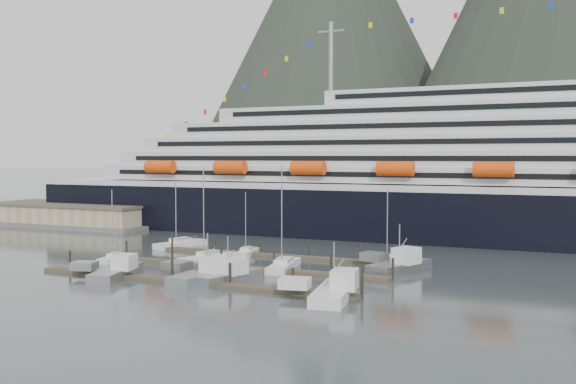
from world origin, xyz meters
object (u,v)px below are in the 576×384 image
trawler_c (207,273)px  sailboat_f (247,253)px  sailboat_b (209,259)px  sailboat_g (387,263)px  warehouse (74,216)px  trawler_e (399,265)px  trawler_b (227,275)px  sailboat_a (115,259)px  trawler_a (115,271)px  cruise_ship (520,181)px  sailboat_d (284,266)px  sailboat_e (181,245)px  trawler_d (333,291)px

trawler_c → sailboat_f: bearing=19.5°
sailboat_b → sailboat_g: bearing=-52.9°
warehouse → trawler_e: (89.87, -30.99, -1.29)m
trawler_b → sailboat_a: bearing=87.2°
sailboat_g → trawler_a: size_ratio=0.97×
trawler_c → sailboat_g: bearing=-35.3°
cruise_ship → sailboat_a: 78.46m
sailboat_d → sailboat_e: sailboat_d is taller
sailboat_f → trawler_a: bearing=155.2°
trawler_e → sailboat_d: bearing=125.7°
sailboat_e → warehouse: bearing=79.7°
cruise_ship → sailboat_b: 64.62m
cruise_ship → sailboat_f: size_ratio=18.86×
cruise_ship → sailboat_a: (-56.12, -53.59, -11.64)m
sailboat_d → trawler_a: sailboat_d is taller
sailboat_b → trawler_a: size_ratio=1.25×
sailboat_f → trawler_d: 37.46m
sailboat_d → sailboat_e: (-27.89, 14.22, -0.01)m
trawler_a → sailboat_a: bearing=22.3°
sailboat_a → trawler_b: (25.33, -7.89, 0.48)m
sailboat_g → trawler_d: 26.47m
warehouse → cruise_ship: bearing=7.2°
sailboat_b → trawler_e: (30.11, 3.55, 0.52)m
sailboat_a → sailboat_f: 21.84m
sailboat_f → sailboat_g: sailboat_g is taller
sailboat_e → sailboat_d: bearing=-101.7°
trawler_c → trawler_a: bearing=110.1°
trawler_b → trawler_d: trawler_d is taller
trawler_c → trawler_d: 20.34m
trawler_b → trawler_c: size_ratio=0.78×
sailboat_f → trawler_a: (-6.61, -26.36, 0.48)m
warehouse → sailboat_b: (59.76, -34.54, -1.80)m
cruise_ship → warehouse: size_ratio=4.57×
sailboat_d → sailboat_f: sailboat_d is taller
warehouse → trawler_e: 95.07m
trawler_e → sailboat_a: bearing=120.1°
sailboat_g → trawler_b: (-15.47, -22.23, 0.47)m
warehouse → trawler_d: (88.00, -52.74, -1.31)m
sailboat_f → trawler_c: (6.13, -22.81, 0.51)m
sailboat_d → sailboat_f: (-11.81, 10.40, -0.05)m
sailboat_e → sailboat_f: (16.08, -3.82, -0.04)m
sailboat_a → trawler_d: 43.80m
sailboat_a → sailboat_f: bearing=-55.4°
trawler_a → trawler_d: 32.67m
cruise_ship → warehouse: (-102.03, -12.94, -9.79)m
sailboat_e → trawler_d: size_ratio=1.03×
warehouse → trawler_c: trawler_c is taller
cruise_ship → trawler_e: size_ratio=16.89×
sailboat_b → sailboat_d: sailboat_d is taller
sailboat_a → sailboat_d: (27.86, 4.42, 0.04)m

